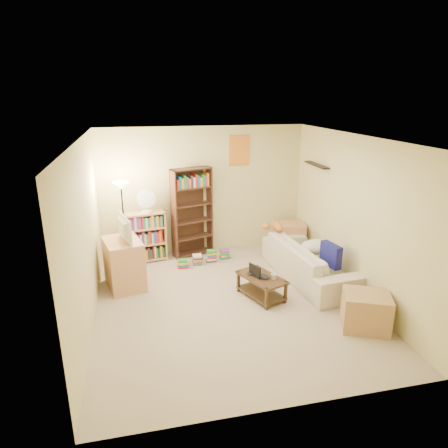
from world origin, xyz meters
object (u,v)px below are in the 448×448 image
(desk_fan, at_px, (146,201))
(side_table, at_px, (291,237))
(end_cabinet, at_px, (366,311))
(tall_bookshelf, at_px, (192,210))
(short_bookshelf, at_px, (146,237))
(coffee_table, at_px, (261,284))
(mug, at_px, (274,276))
(television, at_px, (121,229))
(laptop, at_px, (260,274))
(tv_stand, at_px, (124,264))
(tabby_cat, at_px, (275,226))
(floor_lamp, at_px, (122,201))
(sofa, at_px, (309,261))

(desk_fan, height_order, side_table, desk_fan)
(desk_fan, height_order, end_cabinet, desk_fan)
(tall_bookshelf, height_order, short_bookshelf, tall_bookshelf)
(coffee_table, xyz_separation_m, tall_bookshelf, (-0.79, 1.99, 0.70))
(short_bookshelf, bearing_deg, mug, -56.30)
(television, relative_size, desk_fan, 1.54)
(laptop, distance_m, tv_stand, 2.24)
(tabby_cat, height_order, short_bookshelf, short_bookshelf)
(laptop, relative_size, end_cabinet, 0.71)
(coffee_table, relative_size, television, 1.31)
(television, relative_size, floor_lamp, 0.43)
(television, bearing_deg, desk_fan, -38.15)
(television, height_order, end_cabinet, television)
(mug, relative_size, side_table, 0.18)
(laptop, height_order, tv_stand, tv_stand)
(tabby_cat, relative_size, laptop, 1.14)
(laptop, bearing_deg, tv_stand, 30.45)
(tabby_cat, height_order, coffee_table, tabby_cat)
(tv_stand, bearing_deg, tabby_cat, -4.76)
(laptop, bearing_deg, short_bookshelf, 4.42)
(sofa, xyz_separation_m, laptop, (-1.03, -0.43, 0.06))
(tv_stand, distance_m, end_cabinet, 3.80)
(tv_stand, xyz_separation_m, side_table, (3.29, 0.88, -0.11))
(tabby_cat, height_order, floor_lamp, floor_lamp)
(desk_fan, xyz_separation_m, end_cabinet, (2.78, -2.98, -0.95))
(tabby_cat, height_order, side_table, tabby_cat)
(tv_stand, bearing_deg, short_bookshelf, 55.42)
(tv_stand, distance_m, floor_lamp, 1.12)
(tabby_cat, relative_size, television, 0.72)
(laptop, distance_m, short_bookshelf, 2.50)
(desk_fan, bearing_deg, tall_bookshelf, 10.48)
(tall_bookshelf, distance_m, side_table, 2.10)
(tabby_cat, relative_size, floor_lamp, 0.31)
(tall_bookshelf, height_order, side_table, tall_bookshelf)
(tall_bookshelf, distance_m, floor_lamp, 1.41)
(laptop, relative_size, tall_bookshelf, 0.25)
(sofa, bearing_deg, side_table, -12.90)
(laptop, bearing_deg, side_table, -74.21)
(floor_lamp, bearing_deg, end_cabinet, -40.04)
(television, xyz_separation_m, side_table, (3.29, 0.88, -0.72))
(coffee_table, distance_m, laptop, 0.16)
(mug, relative_size, tall_bookshelf, 0.06)
(floor_lamp, distance_m, side_table, 3.42)
(sofa, relative_size, tabby_cat, 4.46)
(side_table, bearing_deg, laptop, -125.48)
(tabby_cat, bearing_deg, television, -171.15)
(laptop, bearing_deg, mug, -179.46)
(television, relative_size, side_table, 1.17)
(television, distance_m, side_table, 3.48)
(laptop, bearing_deg, tabby_cat, -67.39)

